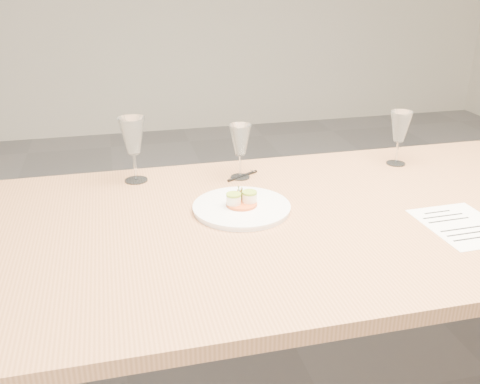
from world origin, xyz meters
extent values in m
cube|color=tan|center=(0.00, 0.00, 0.73)|extent=(2.40, 1.00, 0.04)
cylinder|color=white|center=(-0.28, 0.08, 0.76)|extent=(0.28, 0.28, 0.01)
cylinder|color=white|center=(-0.28, 0.08, 0.76)|extent=(0.29, 0.29, 0.01)
cylinder|color=orange|center=(-0.28, 0.08, 0.77)|extent=(0.09, 0.09, 0.01)
cylinder|color=#FCEDCE|center=(-0.31, 0.07, 0.79)|extent=(0.04, 0.04, 0.03)
cylinder|color=#FCEDCE|center=(-0.26, 0.08, 0.79)|extent=(0.04, 0.04, 0.03)
cylinder|color=#93AC2F|center=(-0.31, 0.07, 0.80)|extent=(0.04, 0.04, 0.01)
cylinder|color=#93AC2F|center=(-0.26, 0.08, 0.80)|extent=(0.04, 0.04, 0.01)
cylinder|color=tan|center=(-0.23, 0.03, 0.76)|extent=(0.04, 0.04, 0.00)
cube|color=white|center=(0.29, -0.17, 0.75)|extent=(0.21, 0.27, 0.00)
cube|color=black|center=(0.27, -0.08, 0.75)|extent=(0.08, 0.01, 0.00)
cube|color=black|center=(0.27, -0.10, 0.75)|extent=(0.13, 0.01, 0.00)
cube|color=black|center=(0.27, -0.13, 0.75)|extent=(0.13, 0.01, 0.00)
cube|color=black|center=(0.27, -0.19, 0.75)|extent=(0.13, 0.01, 0.00)
cube|color=black|center=(0.27, -0.22, 0.75)|extent=(0.13, 0.01, 0.00)
cube|color=black|center=(0.27, -0.24, 0.75)|extent=(0.13, 0.01, 0.00)
cylinder|color=black|center=(-0.22, 0.33, 0.75)|extent=(0.12, 0.07, 0.01)
cube|color=silver|center=(-0.18, 0.36, 0.76)|extent=(0.02, 0.02, 0.00)
cylinder|color=white|center=(-0.57, 0.39, 0.75)|extent=(0.08, 0.08, 0.00)
cylinder|color=white|center=(-0.57, 0.39, 0.80)|extent=(0.01, 0.01, 0.09)
cone|color=white|center=(-0.57, 0.39, 0.91)|extent=(0.09, 0.09, 0.12)
cylinder|color=white|center=(-0.22, 0.33, 0.75)|extent=(0.07, 0.07, 0.00)
cylinder|color=white|center=(-0.22, 0.33, 0.79)|extent=(0.01, 0.01, 0.08)
cone|color=white|center=(-0.22, 0.33, 0.88)|extent=(0.07, 0.07, 0.10)
cylinder|color=white|center=(0.36, 0.33, 0.75)|extent=(0.07, 0.07, 0.00)
cylinder|color=white|center=(0.36, 0.33, 0.80)|extent=(0.01, 0.01, 0.08)
cone|color=white|center=(0.36, 0.33, 0.89)|extent=(0.08, 0.08, 0.11)
camera|label=1|loc=(-0.63, -1.31, 1.42)|focal=40.00mm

